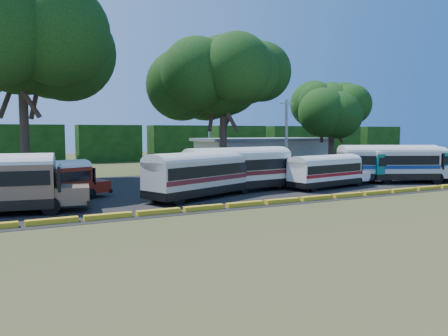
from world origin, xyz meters
name	(u,v)px	position (x,y,z in m)	size (l,w,h in m)	color
ground	(272,207)	(0.00, 0.00, 0.00)	(160.00, 160.00, 0.00)	#2E4717
asphalt_strip	(209,186)	(1.00, 12.00, 0.01)	(64.00, 24.00, 0.02)	black
curb	(264,203)	(0.00, 1.00, 0.15)	(53.70, 0.45, 0.30)	yellow
terminal_building	(262,152)	(18.00, 30.00, 2.03)	(19.00, 9.00, 4.00)	#BDB7AD
treeline_backdrop	(109,143)	(0.00, 48.00, 3.00)	(130.00, 4.00, 6.00)	black
bus_red	(39,179)	(-13.54, 8.48, 1.68)	(9.15, 4.89, 2.93)	black
bus_cream_west	(200,172)	(-2.72, 5.56, 1.97)	(10.78, 6.40, 3.48)	black
bus_cream_east	(240,167)	(1.65, 7.25, 2.08)	(11.46, 4.10, 3.68)	black
bus_white_red	(327,169)	(9.43, 5.72, 1.66)	(9.18, 3.72, 2.94)	black
bus_white_blue	(390,161)	(17.57, 6.13, 2.08)	(11.29, 7.14, 3.67)	black
bus_teal	(407,162)	(19.84, 6.03, 1.98)	(10.75, 4.16, 3.45)	black
tree_west	(21,35)	(-13.79, 20.09, 13.61)	(14.70, 14.70, 19.03)	#34241A
tree_center	(223,76)	(6.82, 20.42, 11.16)	(12.30, 12.30, 15.70)	#34241A
tree_east	(332,108)	(23.48, 21.32, 8.03)	(8.63, 8.63, 11.25)	#34241A
utility_pole	(286,138)	(11.44, 14.63, 4.28)	(1.60, 0.30, 8.33)	gray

